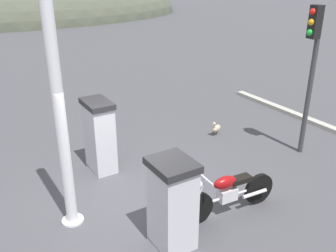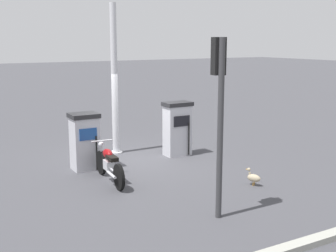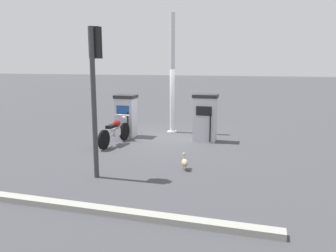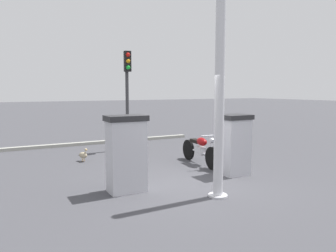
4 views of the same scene
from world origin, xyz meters
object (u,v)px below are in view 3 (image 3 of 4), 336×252
at_px(motorcycle_near_pump, 115,131).
at_px(roadside_traffic_light, 95,76).
at_px(fuel_pump_near, 126,115).
at_px(fuel_pump_far, 205,118).
at_px(canopy_support_pole, 172,76).
at_px(wandering_duck, 185,162).

relative_size(motorcycle_near_pump, roadside_traffic_light, 0.57).
bearing_deg(motorcycle_near_pump, fuel_pump_near, -174.25).
relative_size(fuel_pump_far, motorcycle_near_pump, 0.81).
bearing_deg(fuel_pump_near, motorcycle_near_pump, 5.75).
distance_m(fuel_pump_near, canopy_support_pole, 2.40).
height_order(fuel_pump_far, roadside_traffic_light, roadside_traffic_light).
bearing_deg(wandering_duck, canopy_support_pole, -161.40).
distance_m(motorcycle_near_pump, roadside_traffic_light, 3.89).
relative_size(fuel_pump_near, fuel_pump_far, 0.94).
bearing_deg(fuel_pump_far, canopy_support_pole, -128.93).
bearing_deg(fuel_pump_near, fuel_pump_far, 90.00).
relative_size(fuel_pump_near, wandering_duck, 3.67).
bearing_deg(wandering_duck, fuel_pump_far, -179.15).
bearing_deg(fuel_pump_near, roadside_traffic_light, 13.84).
distance_m(roadside_traffic_light, canopy_support_pole, 5.78).
bearing_deg(fuel_pump_far, fuel_pump_near, -90.00).
relative_size(fuel_pump_far, wandering_duck, 3.89).
height_order(fuel_pump_near, roadside_traffic_light, roadside_traffic_light).
bearing_deg(roadside_traffic_light, motorcycle_near_pump, -162.91).
height_order(fuel_pump_near, wandering_duck, fuel_pump_near).
xyz_separation_m(fuel_pump_near, canopy_support_pole, (-1.23, 1.47, 1.44)).
height_order(wandering_duck, roadside_traffic_light, roadside_traffic_light).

